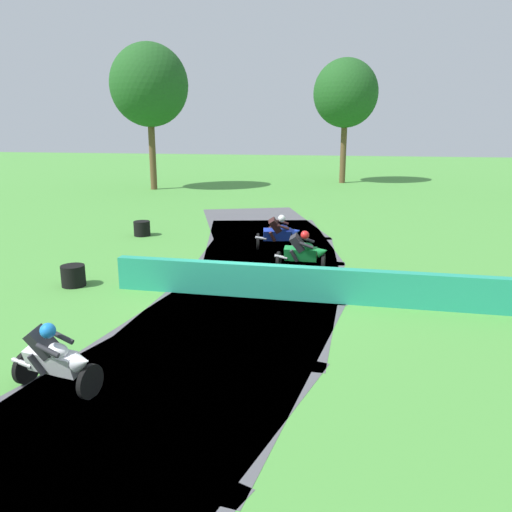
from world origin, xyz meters
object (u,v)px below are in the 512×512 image
object	(u,v)px
motorcycle_trailing_blue	(279,233)
tire_stack_mid_a	(73,276)
motorcycle_lead_white	(55,359)
tire_stack_mid_b	(142,228)
motorcycle_chase_green	(303,252)

from	to	relation	value
motorcycle_trailing_blue	tire_stack_mid_a	bearing A→B (deg)	-134.62
motorcycle_lead_white	tire_stack_mid_b	distance (m)	12.85
motorcycle_trailing_blue	tire_stack_mid_b	xyz separation A→B (m)	(-5.85, 1.45, -0.33)
motorcycle_trailing_blue	tire_stack_mid_a	distance (m)	7.42
motorcycle_chase_green	motorcycle_trailing_blue	world-z (taller)	motorcycle_chase_green
motorcycle_trailing_blue	tire_stack_mid_a	world-z (taller)	motorcycle_trailing_blue
motorcycle_lead_white	tire_stack_mid_b	world-z (taller)	motorcycle_lead_white
motorcycle_trailing_blue	tire_stack_mid_b	world-z (taller)	motorcycle_trailing_blue
motorcycle_trailing_blue	motorcycle_lead_white	bearing A→B (deg)	-102.49
motorcycle_chase_green	tire_stack_mid_b	xyz separation A→B (m)	(-6.94, 4.20, -0.34)
motorcycle_trailing_blue	tire_stack_mid_a	xyz separation A→B (m)	(-5.21, -5.28, -0.33)
tire_stack_mid_a	tire_stack_mid_b	xyz separation A→B (m)	(-0.64, 6.72, -0.00)
motorcycle_lead_white	motorcycle_trailing_blue	distance (m)	11.20
motorcycle_trailing_blue	tire_stack_mid_b	bearing A→B (deg)	166.11
tire_stack_mid_b	tire_stack_mid_a	bearing A→B (deg)	-84.58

